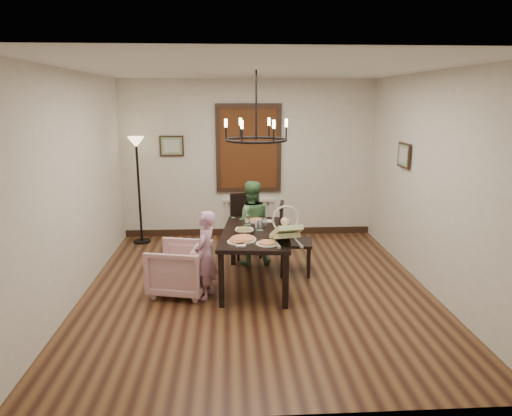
{
  "coord_description": "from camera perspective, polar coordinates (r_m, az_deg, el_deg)",
  "views": [
    {
      "loc": [
        -0.35,
        -5.62,
        2.45
      ],
      "look_at": [
        -0.0,
        0.22,
        1.05
      ],
      "focal_mm": 32.0,
      "sensor_mm": 36.0,
      "label": 1
    }
  ],
  "objects": [
    {
      "name": "radiator",
      "position": [
        8.38,
        -0.91,
        -1.06
      ],
      "size": [
        0.92,
        0.12,
        0.62
      ],
      "primitive_type": null,
      "color": "silver",
      "rests_on": "room_shell"
    },
    {
      "name": "elderly_woman",
      "position": [
        5.77,
        -6.32,
        -6.74
      ],
      "size": [
        0.3,
        0.39,
        0.93
      ],
      "primitive_type": "imported",
      "rotation": [
        0.0,
        0.0,
        -1.83
      ],
      "color": "#C78CA9",
      "rests_on": "room_shell"
    },
    {
      "name": "baby_bouncer",
      "position": [
        5.55,
        3.76,
        -2.82
      ],
      "size": [
        0.43,
        0.54,
        0.32
      ],
      "primitive_type": null,
      "rotation": [
        0.0,
        0.0,
        0.16
      ],
      "color": "beige",
      "rests_on": "dining_table"
    },
    {
      "name": "pizza_platter",
      "position": [
        5.68,
        -1.61,
        -3.88
      ],
      "size": [
        0.33,
        0.33,
        0.04
      ],
      "primitive_type": "cylinder",
      "color": "tan",
      "rests_on": "dining_table"
    },
    {
      "name": "salad_bowl",
      "position": [
        5.97,
        -1.48,
        -2.87
      ],
      "size": [
        0.29,
        0.29,
        0.07
      ],
      "primitive_type": "imported",
      "color": "white",
      "rests_on": "dining_table"
    },
    {
      "name": "picture_back",
      "position": [
        8.2,
        -10.49,
        7.63
      ],
      "size": [
        0.42,
        0.03,
        0.36
      ],
      "primitive_type": "cube",
      "color": "black",
      "rests_on": "room_shell"
    },
    {
      "name": "window_blinds",
      "position": [
        8.14,
        -0.93,
        7.46
      ],
      "size": [
        1.0,
        0.03,
        1.4
      ],
      "primitive_type": "cube",
      "color": "#592911",
      "rests_on": "room_shell"
    },
    {
      "name": "floor_lamp",
      "position": [
        8.08,
        -14.41,
        1.96
      ],
      "size": [
        0.3,
        0.3,
        1.8
      ],
      "primitive_type": null,
      "color": "black",
      "rests_on": "room_shell"
    },
    {
      "name": "seated_man",
      "position": [
        6.87,
        -0.67,
        -2.76
      ],
      "size": [
        0.54,
        0.44,
        1.06
      ],
      "primitive_type": "imported",
      "rotation": [
        0.0,
        0.0,
        3.21
      ],
      "color": "#4C7F4B",
      "rests_on": "room_shell"
    },
    {
      "name": "dining_table",
      "position": [
        6.08,
        0.02,
        -3.75
      ],
      "size": [
        1.05,
        1.66,
        0.74
      ],
      "rotation": [
        0.0,
        0.0,
        -0.11
      ],
      "color": "black",
      "rests_on": "room_shell"
    },
    {
      "name": "room_shell",
      "position": [
        6.09,
        -0.08,
        3.53
      ],
      "size": [
        4.51,
        5.0,
        2.81
      ],
      "color": "brown",
      "rests_on": "ground"
    },
    {
      "name": "drinking_glass",
      "position": [
        6.06,
        0.45,
        -2.27
      ],
      "size": [
        0.07,
        0.07,
        0.14
      ],
      "primitive_type": "cylinder",
      "color": "silver",
      "rests_on": "dining_table"
    },
    {
      "name": "armchair",
      "position": [
        6.01,
        -9.51,
        -7.45
      ],
      "size": [
        0.86,
        0.85,
        0.65
      ],
      "primitive_type": "imported",
      "rotation": [
        0.0,
        0.0,
        -1.8
      ],
      "color": "beige",
      "rests_on": "room_shell"
    },
    {
      "name": "chair_far",
      "position": [
        7.22,
        -1.19,
        -2.23
      ],
      "size": [
        0.52,
        0.52,
        1.0
      ],
      "primitive_type": null,
      "rotation": [
        0.0,
        0.0,
        0.21
      ],
      "color": "black",
      "rests_on": "room_shell"
    },
    {
      "name": "chair_right",
      "position": [
        6.53,
        5.01,
        -3.81
      ],
      "size": [
        0.52,
        0.52,
        1.04
      ],
      "primitive_type": null,
      "rotation": [
        0.0,
        0.0,
        1.42
      ],
      "color": "black",
      "rests_on": "room_shell"
    },
    {
      "name": "picture_right",
      "position": [
        7.05,
        18.0,
        6.28
      ],
      "size": [
        0.03,
        0.42,
        0.36
      ],
      "primitive_type": "cube",
      "rotation": [
        0.0,
        0.0,
        1.57
      ],
      "color": "black",
      "rests_on": "room_shell"
    },
    {
      "name": "chandelier",
      "position": [
        5.83,
        0.02,
        8.52
      ],
      "size": [
        0.8,
        0.8,
        0.04
      ],
      "primitive_type": "torus",
      "color": "black",
      "rests_on": "room_shell"
    }
  ]
}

